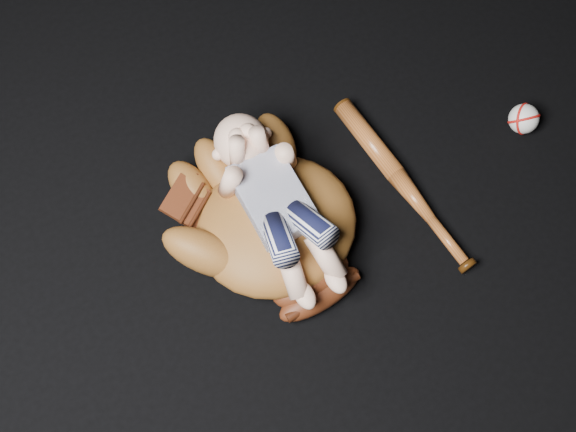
{
  "coord_description": "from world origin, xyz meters",
  "views": [
    {
      "loc": [
        -0.36,
        -0.52,
        1.36
      ],
      "look_at": [
        -0.1,
        0.0,
        0.08
      ],
      "focal_mm": 45.0,
      "sensor_mm": 36.0,
      "label": 1
    }
  ],
  "objects_px": {
    "baseball_glove": "(276,222)",
    "baseball": "(524,119)",
    "newborn_baby": "(281,208)",
    "baseball_bat": "(403,184)"
  },
  "relations": [
    {
      "from": "baseball_glove",
      "to": "baseball_bat",
      "type": "relative_size",
      "value": 1.02
    },
    {
      "from": "baseball_glove",
      "to": "baseball",
      "type": "relative_size",
      "value": 7.05
    },
    {
      "from": "newborn_baby",
      "to": "baseball_bat",
      "type": "height_order",
      "value": "newborn_baby"
    },
    {
      "from": "baseball_glove",
      "to": "baseball",
      "type": "xyz_separation_m",
      "value": [
        0.59,
        -0.01,
        -0.04
      ]
    },
    {
      "from": "baseball",
      "to": "newborn_baby",
      "type": "bearing_deg",
      "value": 179.82
    },
    {
      "from": "baseball_bat",
      "to": "baseball",
      "type": "xyz_separation_m",
      "value": [
        0.31,
        0.01,
        0.01
      ]
    },
    {
      "from": "baseball_glove",
      "to": "newborn_baby",
      "type": "relative_size",
      "value": 1.14
    },
    {
      "from": "baseball_glove",
      "to": "newborn_baby",
      "type": "height_order",
      "value": "newborn_baby"
    },
    {
      "from": "baseball_glove",
      "to": "baseball_bat",
      "type": "xyz_separation_m",
      "value": [
        0.29,
        -0.02,
        -0.05
      ]
    },
    {
      "from": "baseball_glove",
      "to": "baseball",
      "type": "height_order",
      "value": "baseball_glove"
    }
  ]
}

